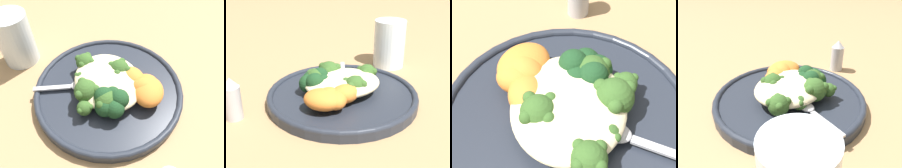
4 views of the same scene
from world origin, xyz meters
The scene contains 16 objects.
ground_plane centered at (0.00, 0.00, 0.00)m, with size 4.00×4.00×0.00m, color #9E7A51.
plate centered at (0.00, -0.02, 0.01)m, with size 0.29×0.29×0.02m.
quinoa_mound centered at (0.00, -0.02, 0.04)m, with size 0.15×0.12×0.03m, color beige.
broccoli_stalk_0 centered at (-0.01, 0.01, 0.04)m, with size 0.08×0.05×0.04m.
broccoli_stalk_1 centered at (0.00, 0.00, 0.03)m, with size 0.08×0.03×0.03m.
broccoli_stalk_2 centered at (-0.05, -0.04, 0.04)m, with size 0.12×0.06×0.04m.
broccoli_stalk_3 centered at (-0.01, -0.05, 0.03)m, with size 0.09×0.09×0.03m.
broccoli_stalk_4 centered at (0.01, -0.06, 0.04)m, with size 0.06×0.11×0.04m.
broccoli_stalk_5 centered at (0.03, -0.05, 0.03)m, with size 0.04×0.12×0.03m.
broccoli_stalk_6 centered at (0.04, -0.04, 0.04)m, with size 0.05×0.08×0.04m.
sweet_potato_chunk_0 centered at (0.01, 0.03, 0.04)m, with size 0.05×0.04×0.03m, color orange.
sweet_potato_chunk_1 centered at (0.06, 0.04, 0.04)m, with size 0.07×0.05×0.03m, color orange.
sweet_potato_chunk_2 centered at (0.05, 0.03, 0.04)m, with size 0.05×0.04×0.04m, color orange.
sweet_potato_chunk_3 centered at (0.04, 0.04, 0.04)m, with size 0.05×0.04×0.03m, color orange.
kale_tuft centered at (0.05, -0.04, 0.04)m, with size 0.06×0.06×0.04m.
spoon centered at (-0.03, -0.08, 0.03)m, with size 0.05×0.11×0.01m.
Camera 3 is at (-0.23, -0.03, 0.36)m, focal length 60.00 mm.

